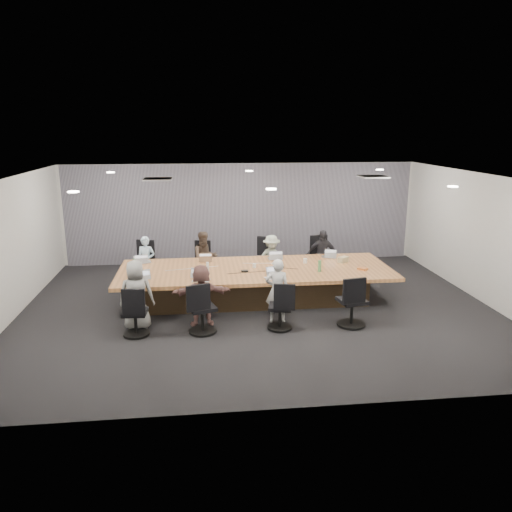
{
  "coord_description": "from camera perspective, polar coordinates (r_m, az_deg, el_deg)",
  "views": [
    {
      "loc": [
        -1.21,
        -10.06,
        3.77
      ],
      "look_at": [
        0.0,
        0.4,
        1.05
      ],
      "focal_mm": 35.0,
      "sensor_mm": 36.0,
      "label": 1
    }
  ],
  "objects": [
    {
      "name": "mic_left",
      "position": [
        10.8,
        -1.3,
        -1.72
      ],
      "size": [
        0.15,
        0.1,
        0.03
      ],
      "primitive_type": "cube",
      "rotation": [
        0.0,
        0.0,
        0.04
      ],
      "color": "black",
      "rests_on": "conference_table"
    },
    {
      "name": "laptop_5",
      "position": [
        10.21,
        -6.28,
        -2.8
      ],
      "size": [
        0.39,
        0.31,
        0.02
      ],
      "primitive_type": "cube",
      "rotation": [
        0.0,
        0.0,
        -0.25
      ],
      "color": "#B2B2B7",
      "rests_on": "conference_table"
    },
    {
      "name": "chair_5",
      "position": [
        9.47,
        -6.18,
        -6.36
      ],
      "size": [
        0.69,
        0.69,
        0.82
      ],
      "primitive_type": null,
      "rotation": [
        0.0,
        0.0,
        0.29
      ],
      "color": "black",
      "rests_on": "ground"
    },
    {
      "name": "bottle_clear",
      "position": [
        10.87,
        -5.56,
        -1.22
      ],
      "size": [
        0.07,
        0.07,
        0.2
      ],
      "primitive_type": "cylinder",
      "rotation": [
        0.0,
        0.0,
        0.29
      ],
      "color": "silver",
      "rests_on": "conference_table"
    },
    {
      "name": "floor",
      "position": [
        10.81,
        0.25,
        -5.93
      ],
      "size": [
        10.0,
        8.0,
        0.0
      ],
      "primitive_type": "cube",
      "color": "black",
      "rests_on": "ground"
    },
    {
      "name": "laptop_4",
      "position": [
        10.29,
        -13.18,
        -2.98
      ],
      "size": [
        0.39,
        0.31,
        0.02
      ],
      "primitive_type": "cube",
      "rotation": [
        0.0,
        0.0,
        0.19
      ],
      "color": "#B2B2B7",
      "rests_on": "conference_table"
    },
    {
      "name": "chair_3",
      "position": [
        13.06,
        7.13,
        -0.41
      ],
      "size": [
        0.7,
        0.7,
        0.88
      ],
      "primitive_type": null,
      "rotation": [
        0.0,
        0.0,
        3.35
      ],
      "color": "black",
      "rests_on": "ground"
    },
    {
      "name": "chair_0",
      "position": [
        12.77,
        -12.25,
        -1.04
      ],
      "size": [
        0.7,
        0.7,
        0.85
      ],
      "primitive_type": null,
      "rotation": [
        0.0,
        0.0,
        2.88
      ],
      "color": "black",
      "rests_on": "ground"
    },
    {
      "name": "person_3",
      "position": [
        12.68,
        7.53,
        0.1
      ],
      "size": [
        0.79,
        0.4,
        1.29
      ],
      "primitive_type": "imported",
      "rotation": [
        0.0,
        0.0,
        6.17
      ],
      "color": "#26262C",
      "rests_on": "ground"
    },
    {
      "name": "cup_white_far",
      "position": [
        11.09,
        -0.19,
        -1.12
      ],
      "size": [
        0.1,
        0.1,
        0.09
      ],
      "primitive_type": "cylinder",
      "rotation": [
        0.0,
        0.0,
        -0.34
      ],
      "color": "white",
      "rests_on": "conference_table"
    },
    {
      "name": "laptop_0",
      "position": [
        11.82,
        -12.73,
        -0.68
      ],
      "size": [
        0.37,
        0.29,
        0.02
      ],
      "primitive_type": "cube",
      "rotation": [
        0.0,
        0.0,
        3.37
      ],
      "color": "#B2B2B7",
      "rests_on": "conference_table"
    },
    {
      "name": "person_6",
      "position": [
        9.83,
        2.44,
        -4.0
      ],
      "size": [
        0.53,
        0.4,
        1.31
      ],
      "primitive_type": "imported",
      "rotation": [
        0.0,
        0.0,
        2.95
      ],
      "color": "#B7B7B7",
      "rests_on": "ground"
    },
    {
      "name": "chair_7",
      "position": [
        9.9,
        10.91,
        -5.5
      ],
      "size": [
        0.68,
        0.68,
        0.86
      ],
      "primitive_type": null,
      "rotation": [
        0.0,
        0.0,
        0.18
      ],
      "color": "black",
      "rests_on": "ground"
    },
    {
      "name": "snack_packet",
      "position": [
        11.19,
        12.07,
        -1.44
      ],
      "size": [
        0.24,
        0.23,
        0.04
      ],
      "primitive_type": "cube",
      "rotation": [
        0.0,
        0.0,
        -0.75
      ],
      "color": "#CB6729",
      "rests_on": "conference_table"
    },
    {
      "name": "stapler",
      "position": [
        10.77,
        2.14,
        -1.71
      ],
      "size": [
        0.14,
        0.09,
        0.05
      ],
      "primitive_type": "cube",
      "rotation": [
        0.0,
        0.0,
        0.42
      ],
      "color": "black",
      "rests_on": "conference_table"
    },
    {
      "name": "laptop_1",
      "position": [
        11.75,
        -5.82,
        -0.49
      ],
      "size": [
        0.31,
        0.22,
        0.02
      ],
      "primitive_type": "cube",
      "rotation": [
        0.0,
        0.0,
        3.09
      ],
      "color": "#8C6647",
      "rests_on": "conference_table"
    },
    {
      "name": "chair_1",
      "position": [
        12.72,
        -5.85,
        -1.06
      ],
      "size": [
        0.61,
        0.61,
        0.76
      ],
      "primitive_type": null,
      "rotation": [
        0.0,
        0.0,
        2.93
      ],
      "color": "black",
      "rests_on": "ground"
    },
    {
      "name": "person_1",
      "position": [
        12.31,
        -5.86,
        -0.23
      ],
      "size": [
        0.75,
        0.65,
        1.32
      ],
      "primitive_type": "imported",
      "rotation": [
        0.0,
        0.0,
        6.54
      ],
      "color": "#47392F",
      "rests_on": "ground"
    },
    {
      "name": "person_4",
      "position": [
        9.79,
        -13.5,
        -4.33
      ],
      "size": [
        0.67,
        0.43,
        1.36
      ],
      "primitive_type": "imported",
      "rotation": [
        0.0,
        0.0,
        3.14
      ],
      "color": "gray",
      "rests_on": "ground"
    },
    {
      "name": "conference_table",
      "position": [
        11.15,
        -0.06,
        -3.1
      ],
      "size": [
        6.0,
        2.2,
        0.74
      ],
      "color": "#3C2B1A",
      "rests_on": "ground"
    },
    {
      "name": "bottle_green_right",
      "position": [
        10.85,
        7.28,
        -1.15
      ],
      "size": [
        0.07,
        0.07,
        0.25
      ],
      "primitive_type": "cylinder",
      "rotation": [
        0.0,
        0.0,
        0.03
      ],
      "color": "#509257",
      "rests_on": "conference_table"
    },
    {
      "name": "laptop_3",
      "position": [
        12.14,
        8.17,
        -0.07
      ],
      "size": [
        0.32,
        0.26,
        0.02
      ],
      "primitive_type": "cube",
      "rotation": [
        0.0,
        0.0,
        2.9
      ],
      "color": "#B2B2B7",
      "rests_on": "conference_table"
    },
    {
      "name": "wall_front",
      "position": [
        6.61,
        4.42,
        -6.54
      ],
      "size": [
        10.0,
        0.0,
        2.8
      ],
      "primitive_type": "cube",
      "rotation": [
        -1.57,
        0.0,
        0.0
      ],
      "color": "beige",
      "rests_on": "ground"
    },
    {
      "name": "mug_brown",
      "position": [
        10.78,
        -13.26,
        -1.91
      ],
      "size": [
        0.1,
        0.1,
        0.12
      ],
      "primitive_type": "cylinder",
      "rotation": [
        0.0,
        0.0,
        -0.03
      ],
      "color": "brown",
      "rests_on": "conference_table"
    },
    {
      "name": "laptop_6",
      "position": [
        10.32,
        1.97,
        -2.54
      ],
      "size": [
        0.38,
        0.3,
        0.02
      ],
      "primitive_type": "cube",
      "rotation": [
        0.0,
        0.0,
        0.22
      ],
      "color": "#B2B2B7",
      "rests_on": "conference_table"
    },
    {
      "name": "laptop_2",
      "position": [
        11.88,
        2.16,
        -0.25
      ],
      "size": [
        0.33,
        0.23,
        0.02
      ],
      "primitive_type": "cube",
      "rotation": [
        0.0,
        0.0,
        3.16
      ],
      "color": "#B2B2B7",
      "rests_on": "conference_table"
    },
    {
      "name": "person_5",
      "position": [
        9.73,
        -6.23,
        -4.48
      ],
      "size": [
        1.17,
        0.42,
        1.24
      ],
      "primitive_type": "imported",
      "rotation": [
        0.0,
        0.0,
        3.19
      ],
      "color": "brown",
      "rests_on": "ground"
    },
    {
      "name": "chair_6",
      "position": [
        9.6,
        2.75,
        -6.26
      ],
      "size": [
        0.59,
        0.59,
        0.74
      ],
      "primitive_type": null,
      "rotation": [
        0.0,
        0.0,
        -0.21
      ],
      "color": "black",
      "rests_on": "ground"
    },
    {
      "name": "ceiling",
      "position": [
        10.17,
        0.26,
        9.02
      ],
      "size": [
        10.0,
        8.0,
        0.0
      ],
      "primitive_type": "cube",
      "color": "white",
      "rests_on": "wall_back"
    },
    {
      "name": "cup_white_near",
      "position": [
        11.52,
        5.65,
        -0.55
      ],
      "size": [
        0.11,
        0.11,
        0.11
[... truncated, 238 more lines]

